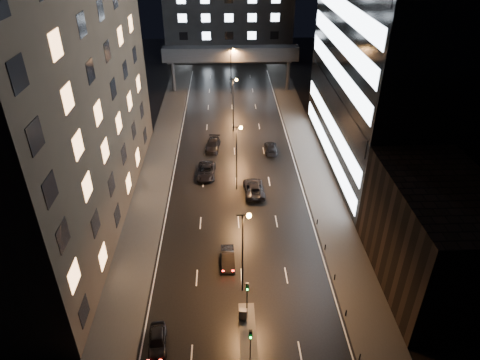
{
  "coord_description": "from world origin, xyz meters",
  "views": [
    {
      "loc": [
        -1.5,
        -24.9,
        34.27
      ],
      "look_at": [
        0.35,
        24.08,
        4.0
      ],
      "focal_mm": 32.0,
      "sensor_mm": 36.0,
      "label": 1
    }
  ],
  "objects_px": {
    "car_away_c": "(206,171)",
    "car_toward_a": "(254,188)",
    "car_away_b": "(228,258)",
    "car_away_d": "(213,145)",
    "utility_cabinet": "(243,314)",
    "car_toward_b": "(271,148)",
    "car_away_a": "(157,340)"
  },
  "relations": [
    {
      "from": "car_toward_b",
      "to": "utility_cabinet",
      "type": "bearing_deg",
      "value": 81.78
    },
    {
      "from": "car_away_d",
      "to": "car_toward_a",
      "type": "bearing_deg",
      "value": -60.17
    },
    {
      "from": "car_away_a",
      "to": "car_away_d",
      "type": "height_order",
      "value": "car_away_d"
    },
    {
      "from": "car_away_d",
      "to": "car_away_b",
      "type": "bearing_deg",
      "value": -79.52
    },
    {
      "from": "utility_cabinet",
      "to": "car_toward_a",
      "type": "bearing_deg",
      "value": 96.34
    },
    {
      "from": "car_away_c",
      "to": "utility_cabinet",
      "type": "xyz_separation_m",
      "value": [
        4.47,
        -28.04,
        -0.02
      ]
    },
    {
      "from": "car_away_a",
      "to": "car_toward_b",
      "type": "bearing_deg",
      "value": 63.5
    },
    {
      "from": "car_away_d",
      "to": "utility_cabinet",
      "type": "bearing_deg",
      "value": -78.34
    },
    {
      "from": "car_away_a",
      "to": "car_away_b",
      "type": "relative_size",
      "value": 0.97
    },
    {
      "from": "car_away_c",
      "to": "car_away_d",
      "type": "distance_m",
      "value": 8.89
    },
    {
      "from": "car_away_b",
      "to": "car_toward_b",
      "type": "xyz_separation_m",
      "value": [
        7.68,
        27.25,
        0.03
      ]
    },
    {
      "from": "car_toward_a",
      "to": "car_toward_b",
      "type": "bearing_deg",
      "value": -109.19
    },
    {
      "from": "car_away_c",
      "to": "car_toward_a",
      "type": "height_order",
      "value": "car_toward_a"
    },
    {
      "from": "car_away_d",
      "to": "utility_cabinet",
      "type": "relative_size",
      "value": 4.3
    },
    {
      "from": "car_toward_a",
      "to": "car_away_c",
      "type": "bearing_deg",
      "value": -38.9
    },
    {
      "from": "car_away_d",
      "to": "car_toward_b",
      "type": "height_order",
      "value": "car_away_d"
    },
    {
      "from": "utility_cabinet",
      "to": "car_toward_b",
      "type": "bearing_deg",
      "value": 92.68
    },
    {
      "from": "car_toward_a",
      "to": "car_toward_b",
      "type": "relative_size",
      "value": 1.17
    },
    {
      "from": "car_away_c",
      "to": "car_toward_a",
      "type": "relative_size",
      "value": 0.98
    },
    {
      "from": "car_away_c",
      "to": "car_toward_b",
      "type": "height_order",
      "value": "car_away_c"
    },
    {
      "from": "car_away_d",
      "to": "car_toward_b",
      "type": "bearing_deg",
      "value": -1.65
    },
    {
      "from": "car_toward_b",
      "to": "car_away_b",
      "type": "bearing_deg",
      "value": 76.06
    },
    {
      "from": "car_away_a",
      "to": "car_away_b",
      "type": "xyz_separation_m",
      "value": [
        6.7,
        11.0,
        -0.0
      ]
    },
    {
      "from": "car_away_b",
      "to": "car_away_d",
      "type": "bearing_deg",
      "value": 92.73
    },
    {
      "from": "car_away_c",
      "to": "car_away_d",
      "type": "bearing_deg",
      "value": 86.45
    },
    {
      "from": "car_away_d",
      "to": "car_away_a",
      "type": "bearing_deg",
      "value": -90.4
    },
    {
      "from": "car_away_c",
      "to": "car_toward_b",
      "type": "distance_m",
      "value": 13.11
    },
    {
      "from": "car_away_b",
      "to": "car_away_c",
      "type": "relative_size",
      "value": 0.74
    },
    {
      "from": "car_toward_a",
      "to": "car_away_b",
      "type": "bearing_deg",
      "value": 72.1
    },
    {
      "from": "car_toward_a",
      "to": "car_toward_b",
      "type": "xyz_separation_m",
      "value": [
        3.72,
        12.63,
        -0.09
      ]
    },
    {
      "from": "car_away_a",
      "to": "car_toward_a",
      "type": "bearing_deg",
      "value": 61.51
    },
    {
      "from": "car_away_c",
      "to": "car_away_d",
      "type": "height_order",
      "value": "car_away_c"
    }
  ]
}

